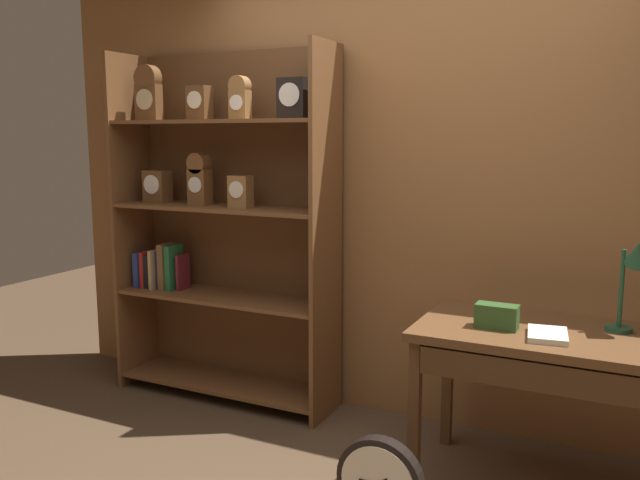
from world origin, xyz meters
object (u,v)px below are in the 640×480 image
at_px(bookshelf, 220,224).
at_px(desk_lamp, 635,266).
at_px(toolbox_small, 497,316).
at_px(open_repair_manual, 548,335).
at_px(workbench, 545,353).

height_order(bookshelf, desk_lamp, bookshelf).
relative_size(bookshelf, toolbox_small, 11.50).
distance_m(bookshelf, toolbox_small, 1.82).
distance_m(bookshelf, open_repair_manual, 2.05).
xyz_separation_m(workbench, open_repair_manual, (0.02, -0.09, 0.11)).
height_order(toolbox_small, open_repair_manual, toolbox_small).
height_order(workbench, desk_lamp, desk_lamp).
height_order(bookshelf, workbench, bookshelf).
bearing_deg(workbench, toolbox_small, -167.92).
bearing_deg(toolbox_small, desk_lamp, 15.87).
height_order(bookshelf, toolbox_small, bookshelf).
distance_m(bookshelf, desk_lamp, 2.31).
relative_size(workbench, desk_lamp, 2.56).
xyz_separation_m(bookshelf, open_repair_manual, (1.98, -0.46, -0.30)).
bearing_deg(desk_lamp, workbench, -161.84).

